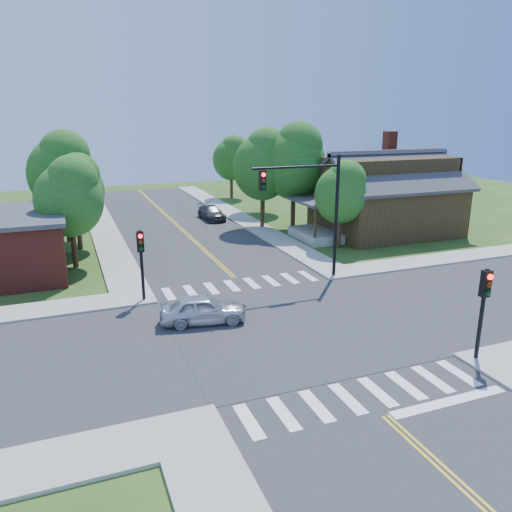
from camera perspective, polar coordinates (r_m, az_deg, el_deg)
name	(u,v)px	position (r m, az deg, el deg)	size (l,w,h in m)	color
ground	(288,327)	(23.07, 3.62, -8.12)	(100.00, 100.00, 0.00)	#254F18
road_ns	(288,327)	(23.06, 3.62, -8.07)	(10.00, 90.00, 0.04)	#2D2D30
road_ew	(288,327)	(23.06, 3.62, -8.06)	(90.00, 10.00, 0.04)	#2D2D30
intersection_patch	(288,327)	(23.07, 3.62, -8.12)	(10.20, 10.20, 0.06)	#2D2D30
sidewalk_ne	(379,227)	(43.79, 13.83, 3.24)	(40.00, 40.00, 0.14)	#9E9B93
crosswalk_north	(242,284)	(28.39, -1.63, -3.26)	(8.85, 2.00, 0.01)	white
crosswalk_south	(363,395)	(18.27, 12.09, -15.28)	(8.85, 2.00, 0.01)	white
centerline	(288,326)	(23.05, 3.62, -8.01)	(0.30, 90.00, 0.01)	gold
stop_bar	(449,403)	(18.75, 21.17, -15.36)	(4.60, 0.45, 0.09)	white
signal_mast_ne	(311,198)	(28.18, 6.28, 6.60)	(5.30, 0.42, 7.20)	black
signal_pole_se	(484,298)	(20.93, 24.63, -4.35)	(0.34, 0.42, 3.80)	black
signal_pole_nw	(141,252)	(25.76, -13.01, 0.39)	(0.34, 0.42, 3.80)	black
house_ne	(385,192)	(41.53, 14.56, 7.09)	(13.05, 8.80, 7.11)	black
tree_e_a	(342,191)	(35.91, 9.81, 7.34)	(3.71, 3.53, 6.31)	#382314
tree_e_b	(295,159)	(41.24, 4.53, 10.96)	(5.21, 4.95, 8.85)	#382314
tree_e_c	(264,159)	(48.61, 0.96, 11.08)	(4.68, 4.45, 7.96)	#382314
tree_e_d	(232,157)	(57.28, -2.77, 11.25)	(4.17, 3.96, 7.09)	#382314
tree_w_a	(70,195)	(32.67, -20.48, 6.56)	(4.14, 3.93, 7.04)	#382314
tree_w_b	(63,169)	(39.52, -21.21, 9.22)	(4.90, 4.66, 8.33)	#382314
tree_w_c	(59,164)	(47.41, -21.55, 9.73)	(4.59, 4.36, 7.80)	#382314
tree_w_d	(64,160)	(56.02, -21.12, 10.18)	(4.23, 4.02, 7.20)	#382314
tree_house	(264,163)	(41.60, 0.88, 10.60)	(4.92, 4.67, 8.36)	#382314
tree_bldg	(76,187)	(37.16, -19.91, 7.44)	(4.02, 3.82, 6.84)	#382314
car_silver	(203,310)	(23.30, -6.09, -6.13)	(4.17, 2.25, 1.35)	silver
car_dgrey	(212,213)	(45.86, -5.11, 4.91)	(1.81, 4.28, 1.23)	#303335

